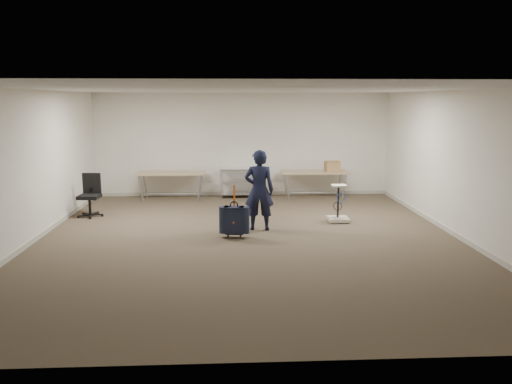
{
  "coord_description": "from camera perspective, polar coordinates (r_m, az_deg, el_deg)",
  "views": [
    {
      "loc": [
        -0.33,
        -9.13,
        2.61
      ],
      "look_at": [
        0.15,
        0.3,
        0.86
      ],
      "focal_mm": 35.0,
      "sensor_mm": 36.0,
      "label": 1
    }
  ],
  "objects": [
    {
      "name": "ground",
      "position": [
        9.5,
        -0.83,
        -5.45
      ],
      "size": [
        9.0,
        9.0,
        0.0
      ],
      "primitive_type": "plane",
      "color": "#483B2B",
      "rests_on": "ground"
    },
    {
      "name": "wire_shelf",
      "position": [
        13.51,
        -1.48,
        1.26
      ],
      "size": [
        1.22,
        0.47,
        0.8
      ],
      "color": "silver",
      "rests_on": "ground"
    },
    {
      "name": "equipment_cart",
      "position": [
        10.97,
        9.39,
        -2.27
      ],
      "size": [
        0.44,
        0.44,
        0.81
      ],
      "color": "beige",
      "rests_on": "ground"
    },
    {
      "name": "person",
      "position": [
        10.03,
        0.36,
        0.21
      ],
      "size": [
        0.63,
        0.45,
        1.64
      ],
      "primitive_type": "imported",
      "rotation": [
        0.0,
        0.0,
        3.04
      ],
      "color": "black",
      "rests_on": "ground"
    },
    {
      "name": "room_shell",
      "position": [
        10.83,
        -1.1,
        -3.19
      ],
      "size": [
        8.0,
        9.0,
        9.0
      ],
      "color": "silver",
      "rests_on": "ground"
    },
    {
      "name": "folding_table_right",
      "position": [
        13.41,
        6.69,
        2.14
      ],
      "size": [
        1.8,
        0.75,
        0.73
      ],
      "color": "#9B885F",
      "rests_on": "ground"
    },
    {
      "name": "cardboard_box",
      "position": [
        13.39,
        8.71,
        2.91
      ],
      "size": [
        0.4,
        0.31,
        0.28
      ],
      "primitive_type": "cube",
      "rotation": [
        0.0,
        0.0,
        0.1
      ],
      "color": "#996447",
      "rests_on": "folding_table_right"
    },
    {
      "name": "office_chair",
      "position": [
        11.92,
        -18.41,
        -1.25
      ],
      "size": [
        0.59,
        0.59,
        0.97
      ],
      "color": "black",
      "rests_on": "ground"
    },
    {
      "name": "folding_table_left",
      "position": [
        13.32,
        -9.67,
        2.01
      ],
      "size": [
        1.8,
        0.75,
        0.73
      ],
      "color": "#9B885F",
      "rests_on": "ground"
    },
    {
      "name": "suitcase",
      "position": [
        9.55,
        -2.5,
        -3.22
      ],
      "size": [
        0.4,
        0.26,
        1.02
      ],
      "color": "#161C32",
      "rests_on": "ground"
    }
  ]
}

